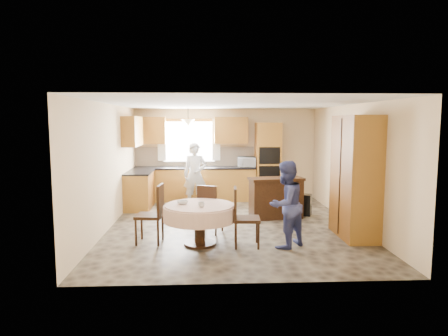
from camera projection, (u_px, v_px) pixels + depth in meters
name	position (u px, v px, depth m)	size (l,w,h in m)	color
floor	(232.00, 225.00, 8.29)	(5.00, 6.00, 0.01)	brown
ceiling	(233.00, 104.00, 8.00)	(5.00, 6.00, 0.01)	white
wall_back	(225.00, 154.00, 11.12)	(5.00, 0.02, 2.50)	#DABB8C
wall_front	(249.00, 191.00, 5.17)	(5.00, 0.02, 2.50)	#DABB8C
wall_left	(109.00, 166.00, 8.03)	(0.02, 6.00, 2.50)	#DABB8C
wall_right	(353.00, 165.00, 8.26)	(0.02, 6.00, 2.50)	#DABB8C
window	(189.00, 141.00, 11.01)	(1.40, 0.03, 1.10)	white
curtain_left	(162.00, 140.00, 10.92)	(0.22, 0.02, 1.15)	white
curtain_right	(216.00, 140.00, 10.99)	(0.22, 0.02, 1.15)	white
base_cab_back	(195.00, 184.00, 10.88)	(3.30, 0.60, 0.88)	gold
counter_back	(195.00, 168.00, 10.82)	(3.30, 0.64, 0.04)	black
base_cab_left	(139.00, 191.00, 9.92)	(0.60, 1.20, 0.88)	gold
counter_left	(139.00, 172.00, 9.87)	(0.64, 1.20, 0.04)	black
backsplash	(195.00, 157.00, 11.08)	(3.30, 0.02, 0.55)	beige
wall_cab_left	(150.00, 130.00, 10.79)	(0.85, 0.33, 0.72)	#AB742A
wall_cab_right	(231.00, 130.00, 10.89)	(0.90, 0.33, 0.72)	#AB742A
wall_cab_side	(132.00, 131.00, 9.74)	(0.33, 1.20, 0.72)	#AB742A
oven_tower	(268.00, 162.00, 10.89)	(0.66, 0.62, 2.12)	gold
oven_upper	(270.00, 156.00, 10.56)	(0.56, 0.01, 0.45)	black
oven_lower	(269.00, 174.00, 10.61)	(0.56, 0.01, 0.45)	black
pendant	(188.00, 123.00, 10.48)	(0.36, 0.36, 0.18)	beige
sideboard	(276.00, 199.00, 8.89)	(1.19, 0.49, 0.85)	#341F0E
space_heater	(303.00, 205.00, 9.18)	(0.36, 0.25, 0.49)	black
cupboard	(356.00, 177.00, 7.36)	(0.59, 1.18, 2.26)	gold
dining_table	(200.00, 213.00, 6.93)	(1.26, 1.26, 0.72)	#341F0E
chair_left	(154.00, 211.00, 7.04)	(0.50, 0.50, 1.05)	#341F0E
chair_back	(209.00, 207.00, 7.63)	(0.54, 0.54, 0.95)	#341F0E
chair_right	(242.00, 214.00, 6.85)	(0.47, 0.47, 1.02)	#341F0E
framed_picture	(342.00, 142.00, 8.83)	(0.06, 0.53, 0.44)	gold
microwave	(247.00, 162.00, 10.82)	(0.49, 0.33, 0.27)	silver
person_sink	(195.00, 175.00, 10.08)	(0.59, 0.39, 1.62)	silver
person_dining	(286.00, 204.00, 6.77)	(0.72, 0.56, 1.49)	navy
bowl_sideboard	(268.00, 179.00, 8.83)	(0.20, 0.20, 0.05)	#B2B2B2
bottle_sideboard	(288.00, 174.00, 8.84)	(0.11, 0.11, 0.28)	silver
cup_table	(201.00, 205.00, 6.69)	(0.11, 0.11, 0.09)	#B2B2B2
bowl_table	(182.00, 202.00, 6.94)	(0.19, 0.19, 0.06)	#B2B2B2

